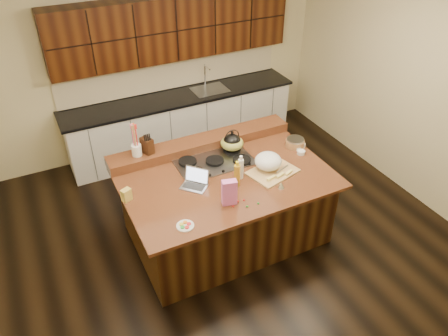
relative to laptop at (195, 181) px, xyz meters
name	(u,v)px	position (x,y,z in m)	size (l,w,h in m)	color
room	(226,144)	(0.39, 0.00, 0.38)	(5.52, 5.02, 2.72)	black
island	(226,206)	(0.39, 0.00, -0.51)	(2.40, 1.60, 0.92)	black
back_ledge	(201,143)	(0.39, 0.70, 0.01)	(2.40, 0.30, 0.12)	black
cooktop	(215,162)	(0.39, 0.30, -0.04)	(0.92, 0.52, 0.05)	gray
back_counter	(179,92)	(0.69, 2.23, 0.01)	(3.70, 0.66, 2.40)	silver
kettle	(232,142)	(0.69, 0.43, 0.09)	(0.22, 0.22, 0.20)	black
green_bowl	(232,143)	(0.69, 0.43, 0.07)	(0.29, 0.29, 0.16)	olive
laptop	(195,181)	(0.00, 0.00, 0.00)	(0.35, 0.36, 0.20)	#B7B7BC
oil_bottle	(237,176)	(0.42, -0.21, 0.08)	(0.07, 0.07, 0.27)	gold
vinegar_bottle	(241,169)	(0.52, -0.10, 0.07)	(0.06, 0.06, 0.25)	silver
wooden_tray	(269,164)	(0.89, -0.12, 0.05)	(0.63, 0.52, 0.22)	tan
ramekin_a	(297,148)	(1.45, 0.12, -0.03)	(0.10, 0.10, 0.04)	white
ramekin_b	(302,145)	(1.54, 0.14, -0.03)	(0.10, 0.10, 0.04)	white
ramekin_c	(301,152)	(1.43, 0.01, -0.03)	(0.10, 0.10, 0.04)	white
strainer_bowl	(295,143)	(1.47, 0.19, -0.01)	(0.24, 0.24, 0.09)	#996B3F
kitchen_timer	(281,185)	(0.84, -0.47, -0.02)	(0.08, 0.08, 0.07)	silver
pink_bag	(229,192)	(0.20, -0.45, 0.09)	(0.16, 0.08, 0.29)	#E069BD
candy_plate	(185,226)	(-0.36, -0.58, -0.05)	(0.18, 0.18, 0.01)	white
package_box	(126,195)	(-0.76, 0.08, 0.02)	(0.10, 0.07, 0.14)	gold
utensil_crock	(137,150)	(-0.45, 0.70, 0.14)	(0.12, 0.12, 0.14)	white
knife_block	(147,146)	(-0.31, 0.70, 0.16)	(0.10, 0.16, 0.19)	black
gumdrop_0	(244,200)	(0.36, -0.49, -0.04)	(0.02, 0.02, 0.02)	red
gumdrop_1	(247,206)	(0.33, -0.60, -0.04)	(0.02, 0.02, 0.02)	#198C26
gumdrop_2	(224,204)	(0.13, -0.46, -0.04)	(0.02, 0.02, 0.02)	red
gumdrop_3	(222,201)	(0.14, -0.40, -0.04)	(0.02, 0.02, 0.02)	#198C26
gumdrop_4	(232,200)	(0.24, -0.44, -0.04)	(0.02, 0.02, 0.02)	red
gumdrop_5	(236,203)	(0.26, -0.50, -0.04)	(0.02, 0.02, 0.02)	#198C26
gumdrop_6	(233,206)	(0.20, -0.53, -0.04)	(0.02, 0.02, 0.02)	red
gumdrop_7	(247,206)	(0.34, -0.60, -0.04)	(0.02, 0.02, 0.02)	#198C26
gumdrop_8	(238,201)	(0.29, -0.48, -0.04)	(0.02, 0.02, 0.02)	red
gumdrop_9	(258,203)	(0.47, -0.60, -0.04)	(0.02, 0.02, 0.02)	#198C26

